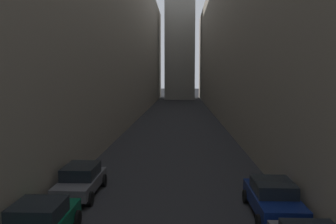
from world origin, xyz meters
The scene contains 6 objects.
ground_plane centered at (0.00, 48.00, 0.00)m, with size 264.00×264.00×0.00m, color #232326.
building_block_left centered at (-13.48, 50.00, 11.72)m, with size 15.96×108.00×23.45m, color gray.
building_block_right centered at (12.90, 50.00, 11.04)m, with size 14.80×108.00×22.09m, color gray.
parked_car_left_second centered at (-4.40, 12.48, 0.75)m, with size 2.03×4.03×1.48m.
parked_car_left_third centered at (-4.40, 17.61, 0.77)m, with size 1.89×4.20×1.47m.
parked_car_right_third centered at (4.40, 15.33, 0.75)m, with size 1.95×4.36×1.48m.
Camera 1 is at (0.56, 0.71, 5.80)m, focal length 38.04 mm.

